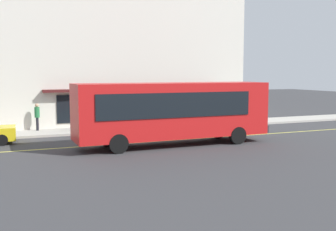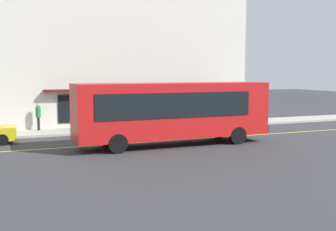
# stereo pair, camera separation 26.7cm
# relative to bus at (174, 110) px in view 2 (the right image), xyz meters

# --- Properties ---
(ground) EXTENTS (120.00, 120.00, 0.00)m
(ground) POSITION_rel_bus_xyz_m (-1.40, 1.46, -1.99)
(ground) COLOR #38383A
(sidewalk) EXTENTS (80.00, 2.86, 0.15)m
(sidewalk) POSITION_rel_bus_xyz_m (-1.40, 7.03, -1.91)
(sidewalk) COLOR #B2ADA3
(sidewalk) RESTS_ON ground
(lane_centre_stripe) EXTENTS (36.00, 0.16, 0.01)m
(lane_centre_stripe) POSITION_rel_bus_xyz_m (-1.40, 1.46, -1.98)
(lane_centre_stripe) COLOR #D8D14C
(lane_centre_stripe) RESTS_ON ground
(storefront_building) EXTENTS (19.12, 12.16, 10.86)m
(storefront_building) POSITION_rel_bus_xyz_m (0.40, 14.23, 3.44)
(storefront_building) COLOR silver
(storefront_building) RESTS_ON ground
(bus) EXTENTS (11.15, 2.69, 3.50)m
(bus) POSITION_rel_bus_xyz_m (0.00, 0.00, 0.00)
(bus) COLOR red
(bus) RESTS_ON ground
(traffic_light) EXTENTS (0.30, 0.52, 3.20)m
(traffic_light) POSITION_rel_bus_xyz_m (8.52, 6.13, 0.55)
(traffic_light) COLOR #2D2D33
(traffic_light) RESTS_ON sidewalk
(car_black) EXTENTS (4.34, 1.93, 1.52)m
(car_black) POSITION_rel_bus_xyz_m (4.69, 4.25, -1.24)
(car_black) COLOR black
(car_black) RESTS_ON ground
(pedestrian_mid_block) EXTENTS (0.34, 0.34, 1.85)m
(pedestrian_mid_block) POSITION_rel_bus_xyz_m (-6.70, 7.92, -0.72)
(pedestrian_mid_block) COLOR black
(pedestrian_mid_block) RESTS_ON sidewalk
(pedestrian_waiting) EXTENTS (0.34, 0.34, 1.60)m
(pedestrian_waiting) POSITION_rel_bus_xyz_m (-1.49, 7.98, -0.88)
(pedestrian_waiting) COLOR black
(pedestrian_waiting) RESTS_ON sidewalk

